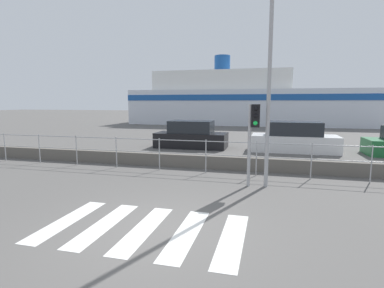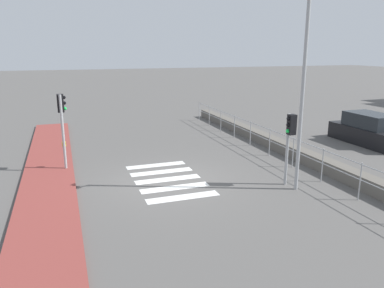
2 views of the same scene
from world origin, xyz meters
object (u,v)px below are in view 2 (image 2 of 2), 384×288
(streetlamp, at_px, (300,69))
(parked_car_black, at_px, (369,131))
(traffic_light_far, at_px, (290,134))
(traffic_light_near, at_px, (62,116))

(streetlamp, relative_size, parked_car_black, 1.63)
(traffic_light_far, height_order, streetlamp, streetlamp)
(traffic_light_near, xyz_separation_m, streetlamp, (4.70, 7.14, 1.85))
(traffic_light_near, bearing_deg, parked_car_black, 88.08)
(traffic_light_far, bearing_deg, parked_car_black, 117.80)
(traffic_light_far, relative_size, parked_car_black, 0.62)
(traffic_light_near, bearing_deg, streetlamp, 56.66)
(traffic_light_near, xyz_separation_m, traffic_light_far, (4.29, 7.19, -0.30))
(streetlamp, height_order, parked_car_black, streetlamp)
(streetlamp, xyz_separation_m, parked_car_black, (-4.22, 7.26, -3.34))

